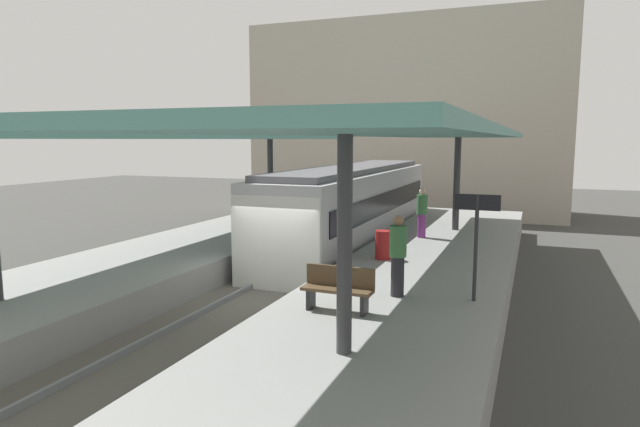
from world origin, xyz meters
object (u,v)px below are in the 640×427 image
(commuter_train, at_px, (352,207))
(platform_bench, at_px, (338,287))
(litter_bin, at_px, (383,245))
(passenger_mid_platform, at_px, (398,254))
(platform_sign, at_px, (477,223))
(passenger_near_bench, at_px, (422,212))

(commuter_train, xyz_separation_m, platform_bench, (3.01, -9.98, -0.26))
(litter_bin, distance_m, passenger_mid_platform, 3.66)
(platform_sign, relative_size, passenger_near_bench, 1.32)
(commuter_train, relative_size, litter_bin, 16.74)
(passenger_near_bench, bearing_deg, litter_bin, -95.09)
(commuter_train, height_order, passenger_near_bench, commuter_train)
(passenger_near_bench, bearing_deg, commuter_train, 154.62)
(commuter_train, relative_size, passenger_near_bench, 8.00)
(commuter_train, height_order, passenger_mid_platform, commuter_train)
(platform_sign, relative_size, passenger_mid_platform, 1.27)
(passenger_near_bench, height_order, passenger_mid_platform, passenger_mid_platform)
(platform_sign, bearing_deg, platform_bench, -145.50)
(platform_bench, height_order, passenger_near_bench, passenger_near_bench)
(passenger_mid_platform, bearing_deg, commuter_train, 114.11)
(platform_bench, relative_size, platform_sign, 0.63)
(platform_bench, xyz_separation_m, litter_bin, (-0.40, 4.81, -0.06))
(platform_bench, xyz_separation_m, platform_sign, (2.39, 1.64, 1.16))
(platform_sign, bearing_deg, litter_bin, 131.32)
(platform_sign, distance_m, litter_bin, 4.39)
(litter_bin, bearing_deg, passenger_near_bench, 84.91)
(platform_sign, distance_m, passenger_near_bench, 7.40)
(litter_bin, bearing_deg, passenger_mid_platform, -70.21)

